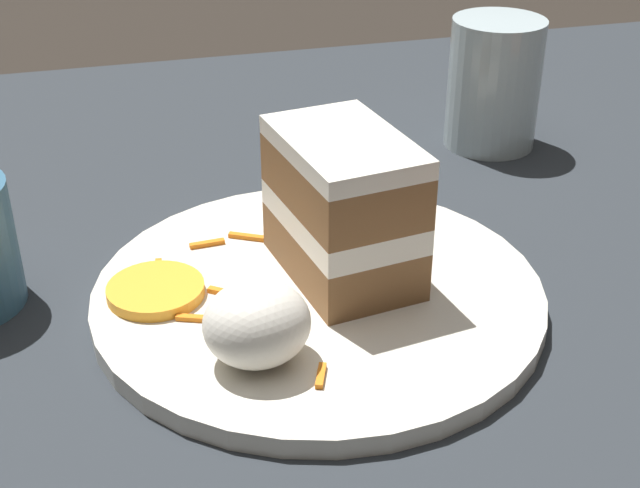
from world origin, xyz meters
The scene contains 8 objects.
ground_plane centered at (0.00, 0.00, 0.00)m, with size 6.00×6.00×0.00m, color black.
dining_table centered at (0.00, 0.00, 0.01)m, with size 1.18×0.97×0.03m, color #282D33.
plate centered at (0.03, 0.00, 0.03)m, with size 0.27×0.27×0.01m, color silver.
cake_slice centered at (0.02, -0.01, 0.08)m, with size 0.08×0.11×0.09m.
cream_dollop centered at (0.08, 0.06, 0.06)m, with size 0.06×0.05×0.05m, color white.
orange_garnish centered at (0.13, -0.02, 0.04)m, with size 0.06×0.06×0.01m, color orange.
carrot_shreds_scatter centered at (0.09, -0.01, 0.04)m, with size 0.08×0.17×0.00m.
drinking_glass centered at (-0.17, -0.20, 0.07)m, with size 0.07×0.07×0.10m.
Camera 1 is at (0.15, 0.43, 0.32)m, focal length 50.00 mm.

